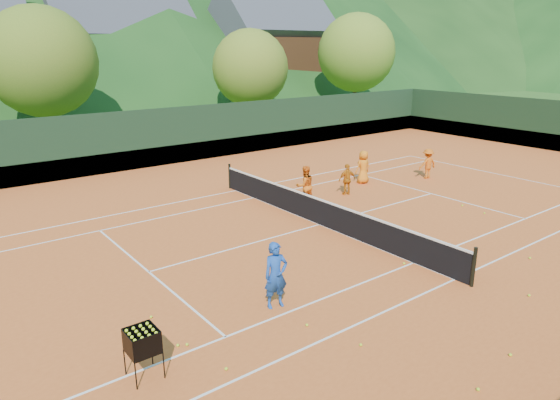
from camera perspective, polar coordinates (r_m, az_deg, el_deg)
ground at (r=17.75m, az=4.55°, el=-2.87°), size 400.00×400.00×0.00m
clay_court at (r=17.74m, az=4.55°, el=-2.84°), size 40.00×24.00×0.02m
coach at (r=12.01m, az=-0.48°, el=-8.58°), size 0.67×0.51×1.65m
student_a at (r=19.66m, az=2.87°, el=1.65°), size 0.88×0.75×1.59m
student_b at (r=21.24m, az=7.69°, el=2.34°), size 0.84×0.53×1.33m
student_c at (r=23.17m, az=9.49°, el=3.74°), size 0.79×0.57×1.52m
student_d at (r=24.76m, az=16.52°, el=4.01°), size 1.01×0.70×1.42m
tennis_ball_0 at (r=12.25m, az=-14.52°, el=-12.82°), size 0.07×0.07×0.07m
tennis_ball_1 at (r=11.59m, az=3.10°, el=-14.07°), size 0.07×0.07×0.07m
tennis_ball_3 at (r=14.25m, az=26.59°, el=-9.72°), size 0.07×0.07×0.07m
tennis_ball_4 at (r=10.41m, az=21.70°, el=-19.47°), size 0.07×0.07×0.07m
tennis_ball_6 at (r=20.29m, az=22.33°, el=-1.40°), size 0.07×0.07×0.07m
tennis_ball_7 at (r=11.38m, az=-15.98°, el=-15.45°), size 0.07×0.07×0.07m
tennis_ball_8 at (r=16.63m, az=26.66°, el=-5.94°), size 0.07×0.07×0.07m
tennis_ball_9 at (r=14.97m, az=14.00°, el=-7.04°), size 0.07×0.07×0.07m
tennis_ball_10 at (r=11.10m, az=-10.58°, el=-15.93°), size 0.07×0.07×0.07m
tennis_ball_11 at (r=20.95m, az=20.11°, el=-0.59°), size 0.07×0.07×0.07m
tennis_ball_12 at (r=16.93m, az=12.74°, el=-4.07°), size 0.07×0.07×0.07m
tennis_ball_13 at (r=11.05m, az=9.22°, el=-16.03°), size 0.07×0.07×0.07m
tennis_ball_14 at (r=10.30m, az=-6.18°, el=-18.63°), size 0.07×0.07×0.07m
tennis_ball_15 at (r=16.70m, az=13.42°, el=-4.43°), size 0.07×0.07×0.07m
tennis_ball_17 at (r=11.61m, az=24.84°, el=-15.76°), size 0.07×0.07×0.07m
tennis_ball_19 at (r=17.98m, az=10.63°, el=-2.67°), size 0.07×0.07×0.07m
tennis_ball_20 at (r=11.11m, az=-11.60°, el=-15.95°), size 0.07×0.07×0.07m
court_lines at (r=17.74m, az=4.55°, el=-2.80°), size 23.83×11.03×0.00m
tennis_net at (r=17.57m, az=4.59°, el=-1.28°), size 0.10×12.07×1.10m
perimeter_fence at (r=17.35m, az=4.65°, el=1.06°), size 40.40×24.24×3.00m
ball_hopper at (r=10.03m, az=-15.47°, el=-15.38°), size 0.57×0.57×1.00m
chalet_mid at (r=49.46m, az=-17.64°, el=15.14°), size 12.65×8.82×11.45m
chalet_right at (r=52.61m, az=-1.03°, el=16.27°), size 11.50×8.82×11.91m
tree_b at (r=33.16m, az=-25.63°, el=14.04°), size 6.40×6.40×8.40m
tree_c at (r=37.88m, az=-3.41°, el=14.82°), size 5.60×5.60×7.35m
tree_d at (r=46.37m, az=8.72°, el=16.29°), size 6.80×6.80×8.93m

